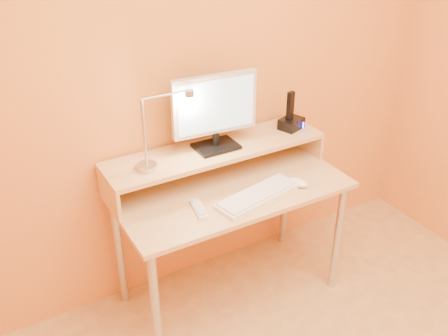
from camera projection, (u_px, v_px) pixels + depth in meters
wall_back at (200, 70)px, 2.55m from camera, size 3.00×0.04×2.50m
desk_leg_fl at (156, 311)px, 2.33m from camera, size 0.04×0.04×0.69m
desk_leg_fr at (338, 238)px, 2.80m from camera, size 0.04×0.04×0.69m
desk_leg_bl at (119, 251)px, 2.70m from camera, size 0.04×0.04×0.69m
desk_leg_br at (285, 197)px, 3.18m from camera, size 0.04×0.04×0.69m
desk_lower at (231, 189)px, 2.58m from camera, size 1.20×0.60×0.02m
shelf_riser_left at (109, 193)px, 2.39m from camera, size 0.02×0.30×0.14m
shelf_riser_right at (305, 139)px, 2.91m from camera, size 0.02×0.30×0.14m
desk_shelf at (216, 150)px, 2.61m from camera, size 1.20×0.30×0.02m
monitor_foot at (216, 146)px, 2.60m from camera, size 0.22×0.16×0.02m
monitor_neck at (216, 139)px, 2.58m from camera, size 0.04×0.04×0.07m
monitor_panel at (215, 104)px, 2.49m from camera, size 0.45×0.07×0.31m
monitor_back at (212, 103)px, 2.51m from camera, size 0.40×0.04×0.26m
monitor_screen at (216, 106)px, 2.48m from camera, size 0.41×0.04×0.27m
lamp_base at (147, 167)px, 2.40m from camera, size 0.10×0.10×0.02m
lamp_post at (144, 133)px, 2.32m from camera, size 0.01×0.01×0.33m
lamp_arm at (166, 95)px, 2.29m from camera, size 0.24×0.01×0.01m
lamp_head at (189, 93)px, 2.35m from camera, size 0.04×0.04×0.03m
lamp_bulb at (189, 96)px, 2.35m from camera, size 0.03×0.03×0.00m
phone_dock at (291, 124)px, 2.80m from camera, size 0.16×0.14×0.06m
phone_handset at (290, 106)px, 2.74m from camera, size 0.05×0.04×0.16m
phone_led at (303, 125)px, 2.78m from camera, size 0.01×0.00×0.04m
keyboard at (258, 196)px, 2.48m from camera, size 0.48×0.24×0.02m
mouse at (298, 182)px, 2.57m from camera, size 0.09×0.12×0.04m
remote_control at (199, 209)px, 2.38m from camera, size 0.07×0.17×0.02m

